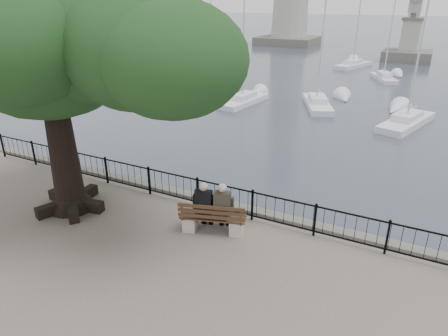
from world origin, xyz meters
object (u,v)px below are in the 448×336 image
Objects in this scene: bench at (213,221)px; person_left at (205,207)px; person_right at (223,209)px; tree at (67,35)px; lion_monument at (409,44)px.

bench is 1.25× the size of person_left.
person_right is (0.53, 0.17, 0.00)m from person_left.
lion_monument is (5.92, 49.35, -4.44)m from tree.
person_right is 0.16× the size of tree.
lion_monument is (1.51, 48.44, 0.38)m from person_right.
tree is 49.91m from lion_monument.
bench is 0.51m from person_right.
tree reaches higher than person_right.
person_left is at bearing 173.48° from bench.
lion_monument reaches higher than bench.
person_left reaches higher than bench.
person_left is at bearing -92.40° from lion_monument.
person_right reaches higher than bench.
person_right is at bearing -91.78° from lion_monument.
person_left and person_right have the same top height.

